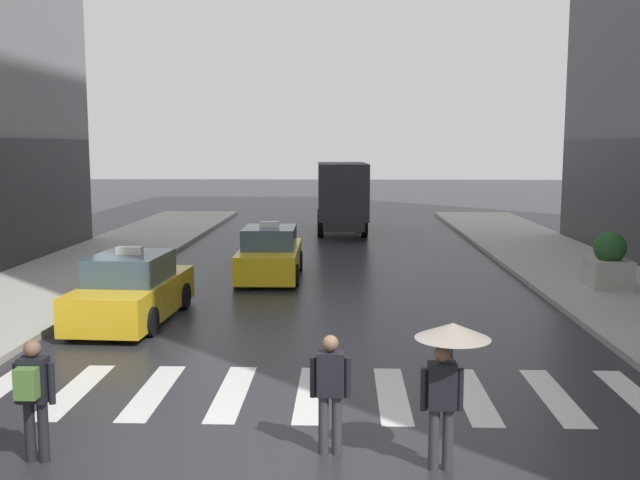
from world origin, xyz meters
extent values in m
plane|color=#26262B|center=(0.00, 0.00, 0.00)|extent=(160.00, 160.00, 0.00)
cube|color=silver|center=(-4.05, 3.00, 0.00)|extent=(0.50, 2.80, 0.01)
cube|color=silver|center=(-2.70, 3.00, 0.00)|extent=(0.50, 2.80, 0.01)
cube|color=silver|center=(-1.35, 3.00, 0.00)|extent=(0.50, 2.80, 0.01)
cube|color=silver|center=(0.00, 3.00, 0.00)|extent=(0.50, 2.80, 0.01)
cube|color=silver|center=(1.35, 3.00, 0.00)|extent=(0.50, 2.80, 0.01)
cube|color=silver|center=(2.70, 3.00, 0.00)|extent=(0.50, 2.80, 0.01)
cube|color=silver|center=(4.05, 3.00, 0.00)|extent=(0.50, 2.80, 0.01)
cube|color=silver|center=(5.40, 3.00, 0.00)|extent=(0.50, 2.80, 0.01)
cube|color=gold|center=(-4.49, 7.94, 0.56)|extent=(2.03, 4.59, 0.84)
cube|color=#384C5B|center=(-4.50, 7.84, 1.30)|extent=(1.70, 2.18, 0.64)
cube|color=silver|center=(-4.50, 7.84, 1.71)|extent=(0.61, 0.27, 0.18)
cylinder|color=black|center=(-5.28, 9.33, 0.33)|extent=(0.25, 0.67, 0.66)
cylinder|color=black|center=(-3.57, 9.24, 0.33)|extent=(0.25, 0.67, 0.66)
cylinder|color=black|center=(-5.41, 6.63, 0.33)|extent=(0.25, 0.67, 0.66)
cylinder|color=black|center=(-3.70, 6.55, 0.33)|extent=(0.25, 0.67, 0.66)
cube|color=#F2EAB2|center=(-5.00, 10.24, 0.60)|extent=(0.20, 0.05, 0.14)
cube|color=#F2EAB2|center=(-3.75, 10.17, 0.60)|extent=(0.20, 0.05, 0.14)
cube|color=yellow|center=(-1.80, 13.67, 0.56)|extent=(1.89, 4.53, 0.84)
cube|color=#384C5B|center=(-1.80, 13.57, 1.30)|extent=(1.64, 2.13, 0.64)
cube|color=silver|center=(-1.80, 13.57, 1.71)|extent=(0.60, 0.25, 0.18)
cylinder|color=black|center=(-2.68, 15.00, 0.33)|extent=(0.23, 0.66, 0.66)
cylinder|color=black|center=(-0.97, 15.03, 0.33)|extent=(0.23, 0.66, 0.66)
cylinder|color=black|center=(-2.63, 12.30, 0.33)|extent=(0.23, 0.66, 0.66)
cylinder|color=black|center=(-0.92, 12.33, 0.33)|extent=(0.23, 0.66, 0.66)
cube|color=#F2EAB2|center=(-2.48, 15.92, 0.60)|extent=(0.20, 0.04, 0.14)
cube|color=#F2EAB2|center=(-1.22, 15.95, 0.60)|extent=(0.20, 0.04, 0.14)
cube|color=#2D2D2D|center=(0.40, 25.38, 0.65)|extent=(2.06, 6.67, 0.40)
cube|color=silver|center=(0.28, 28.68, 1.90)|extent=(2.17, 1.88, 2.10)
cube|color=#384C5B|center=(0.24, 29.60, 2.27)|extent=(1.89, 0.11, 0.95)
cube|color=#2D2D33|center=(0.44, 24.48, 2.10)|extent=(2.39, 4.88, 2.50)
cylinder|color=black|center=(-0.72, 28.44, 0.45)|extent=(0.32, 0.91, 0.90)
cylinder|color=black|center=(1.28, 28.52, 0.45)|extent=(0.32, 0.91, 0.90)
cylinder|color=black|center=(-0.54, 23.91, 0.45)|extent=(0.32, 0.91, 0.90)
cylinder|color=black|center=(1.46, 23.98, 0.45)|extent=(0.32, 0.91, 0.90)
cylinder|color=#333338|center=(1.70, 0.20, 0.41)|extent=(0.14, 0.14, 0.82)
cylinder|color=#333338|center=(1.88, 0.20, 0.41)|extent=(0.14, 0.14, 0.82)
cube|color=black|center=(1.79, 0.20, 1.12)|extent=(0.36, 0.24, 0.60)
sphere|color=brown|center=(1.79, 0.20, 1.54)|extent=(0.22, 0.22, 0.22)
cylinder|color=black|center=(1.56, 0.20, 1.07)|extent=(0.09, 0.09, 0.55)
cylinder|color=black|center=(2.02, 0.20, 1.07)|extent=(0.09, 0.09, 0.55)
cylinder|color=#4C4C4C|center=(1.91, 0.20, 1.42)|extent=(0.02, 0.02, 1.00)
cone|color=gray|center=(1.91, 0.20, 1.84)|extent=(0.96, 0.96, 0.20)
cylinder|color=black|center=(-3.60, 0.26, 0.41)|extent=(0.14, 0.14, 0.82)
cylinder|color=black|center=(-3.42, 0.26, 0.41)|extent=(0.14, 0.14, 0.82)
cube|color=black|center=(-3.51, 0.26, 1.12)|extent=(0.36, 0.24, 0.60)
sphere|color=brown|center=(-3.51, 0.26, 1.54)|extent=(0.22, 0.22, 0.22)
cylinder|color=black|center=(-3.74, 0.26, 1.07)|extent=(0.09, 0.09, 0.55)
cylinder|color=black|center=(-3.28, 0.26, 1.07)|extent=(0.09, 0.09, 0.55)
cube|color=#4C7233|center=(-3.51, 0.04, 1.14)|extent=(0.28, 0.18, 0.40)
cylinder|color=#333338|center=(0.27, 0.63, 0.41)|extent=(0.14, 0.14, 0.82)
cylinder|color=#333338|center=(0.45, 0.63, 0.41)|extent=(0.14, 0.14, 0.82)
cube|color=black|center=(0.36, 0.63, 1.12)|extent=(0.36, 0.24, 0.60)
sphere|color=brown|center=(0.36, 0.63, 1.54)|extent=(0.22, 0.22, 0.22)
cylinder|color=black|center=(0.13, 0.63, 1.07)|extent=(0.09, 0.09, 0.55)
cylinder|color=black|center=(0.59, 0.63, 1.07)|extent=(0.09, 0.09, 0.55)
cube|color=#A8A399|center=(8.04, 11.66, 0.55)|extent=(1.10, 1.10, 0.80)
sphere|color=#234C23|center=(8.04, 11.66, 1.30)|extent=(0.90, 0.90, 0.90)
camera|label=1|loc=(0.53, -8.66, 4.15)|focal=40.35mm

